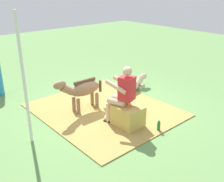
% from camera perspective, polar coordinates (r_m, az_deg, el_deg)
% --- Properties ---
extents(ground_plane, '(24.00, 24.00, 0.00)m').
position_cam_1_polar(ground_plane, '(6.77, -0.63, -3.75)').
color(ground_plane, '#608C4C').
extents(hay_patch, '(3.34, 2.90, 0.02)m').
position_cam_1_polar(hay_patch, '(6.67, -1.65, -4.06)').
color(hay_patch, '#AD8C47').
rests_on(hay_patch, ground).
extents(hay_bale, '(0.62, 0.51, 0.49)m').
position_cam_1_polar(hay_bale, '(5.88, 3.42, -5.41)').
color(hay_bale, tan).
rests_on(hay_bale, ground).
extents(person_seated, '(0.72, 0.55, 1.37)m').
position_cam_1_polar(person_seated, '(5.74, 2.16, -0.40)').
color(person_seated, '#D8AD8C').
rests_on(person_seated, ground).
extents(pony_standing, '(0.33, 1.35, 0.93)m').
position_cam_1_polar(pony_standing, '(6.46, -6.44, 0.29)').
color(pony_standing, '#8C6B4C').
rests_on(pony_standing, ground).
extents(pony_lying, '(0.50, 1.35, 0.42)m').
position_cam_1_polar(pony_lying, '(7.71, 3.90, 1.07)').
color(pony_lying, beige).
rests_on(pony_lying, ground).
extents(soda_bottle, '(0.07, 0.07, 0.27)m').
position_cam_1_polar(soda_bottle, '(5.82, 9.98, -7.31)').
color(soda_bottle, '#197233').
rests_on(soda_bottle, ground).
extents(tent_pole_left, '(0.06, 0.06, 2.55)m').
position_cam_1_polar(tent_pole_left, '(5.15, -18.31, 1.90)').
color(tent_pole_left, silver).
rests_on(tent_pole_left, ground).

